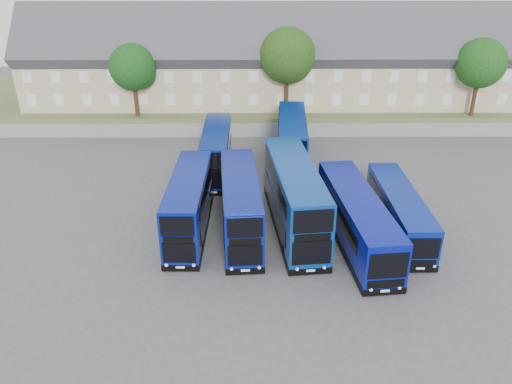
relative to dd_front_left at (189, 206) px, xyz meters
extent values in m
plane|color=#4A494F|center=(6.09, -4.09, -2.03)|extent=(120.00, 120.00, 0.00)
cube|color=slate|center=(6.09, 19.91, -1.28)|extent=(70.00, 0.40, 1.50)
cube|color=#545B33|center=(6.09, 29.91, -1.03)|extent=(80.00, 20.00, 2.00)
cube|color=tan|center=(-17.91, 25.91, 2.97)|extent=(6.00, 8.00, 6.00)
cube|color=#3A3A3F|center=(-17.91, 25.91, 5.97)|extent=(6.00, 10.40, 10.40)
cube|color=brown|center=(-16.41, 25.91, 9.81)|extent=(0.60, 0.90, 1.40)
cube|color=tan|center=(-11.91, 25.91, 2.97)|extent=(6.00, 8.00, 6.00)
cube|color=#3A3A3F|center=(-11.91, 25.91, 5.97)|extent=(6.00, 10.40, 10.40)
cube|color=brown|center=(-10.41, 25.91, 9.81)|extent=(0.60, 0.90, 1.40)
cube|color=tan|center=(-5.91, 25.91, 2.97)|extent=(6.00, 8.00, 6.00)
cube|color=#3A3A3F|center=(-5.91, 25.91, 5.97)|extent=(6.00, 10.40, 10.40)
cube|color=brown|center=(-4.41, 25.91, 9.81)|extent=(0.60, 0.90, 1.40)
cube|color=tan|center=(0.09, 25.91, 2.97)|extent=(6.00, 8.00, 6.00)
cube|color=#3A3A3F|center=(0.09, 25.91, 5.97)|extent=(6.00, 10.40, 10.40)
cube|color=brown|center=(1.59, 25.91, 9.81)|extent=(0.60, 0.90, 1.40)
cube|color=tan|center=(6.09, 25.91, 2.97)|extent=(6.00, 8.00, 6.00)
cube|color=#3A3A3F|center=(6.09, 25.91, 5.97)|extent=(6.00, 10.40, 10.40)
cube|color=brown|center=(7.59, 25.91, 9.81)|extent=(0.60, 0.90, 1.40)
cube|color=tan|center=(12.09, 25.91, 2.97)|extent=(6.00, 8.00, 6.00)
cube|color=#3A3A3F|center=(12.09, 25.91, 5.97)|extent=(6.00, 10.40, 10.40)
cube|color=brown|center=(13.59, 25.91, 9.81)|extent=(0.60, 0.90, 1.40)
cube|color=tan|center=(18.09, 25.91, 2.97)|extent=(6.00, 8.00, 6.00)
cube|color=#3A3A3F|center=(18.09, 25.91, 5.97)|extent=(6.00, 10.40, 10.40)
cube|color=brown|center=(19.59, 25.91, 9.81)|extent=(0.60, 0.90, 1.40)
cube|color=tan|center=(24.09, 25.91, 2.97)|extent=(6.00, 8.00, 6.00)
cube|color=#3A3A3F|center=(24.09, 25.91, 5.97)|extent=(6.00, 10.40, 10.40)
cube|color=brown|center=(25.59, 25.91, 9.81)|extent=(0.60, 0.90, 1.40)
cube|color=tan|center=(30.09, 25.91, 2.97)|extent=(6.00, 8.00, 6.00)
cube|color=#3A3A3F|center=(30.09, 25.91, 5.97)|extent=(6.00, 10.40, 10.40)
cube|color=brown|center=(31.59, 25.91, 9.81)|extent=(0.60, 0.90, 1.40)
cube|color=navy|center=(0.00, 0.03, 0.21)|extent=(2.50, 10.35, 3.78)
cube|color=black|center=(0.00, 0.03, -1.73)|extent=(2.54, 10.39, 0.45)
cube|color=black|center=(-0.08, -5.16, -0.57)|extent=(2.05, 0.09, 1.41)
cube|color=black|center=(-0.08, -5.16, 1.31)|extent=(2.05, 0.09, 1.31)
cylinder|color=black|center=(-1.06, -2.92, -1.53)|extent=(0.32, 1.00, 1.00)
cube|color=navy|center=(3.60, -0.18, 0.28)|extent=(3.19, 10.80, 3.91)
cube|color=black|center=(3.60, -0.18, -1.73)|extent=(3.23, 10.84, 0.45)
cube|color=black|center=(4.00, -5.52, -0.52)|extent=(2.12, 0.21, 1.45)
cube|color=black|center=(4.00, -5.52, 1.41)|extent=(2.12, 0.21, 1.36)
cylinder|color=black|center=(2.77, -3.38, -1.53)|extent=(0.37, 1.02, 1.00)
cube|color=navy|center=(7.40, 0.41, 0.54)|extent=(3.94, 12.19, 4.44)
cube|color=black|center=(7.40, 0.41, -1.73)|extent=(3.99, 12.23, 0.45)
cube|color=black|center=(8.02, -5.57, -0.34)|extent=(2.41, 0.31, 1.63)
cube|color=black|center=(8.02, -5.57, 1.84)|extent=(2.41, 0.31, 1.52)
cylinder|color=black|center=(6.59, -3.48, -1.53)|extent=(0.40, 1.03, 1.00)
cube|color=navy|center=(1.24, 10.48, 0.15)|extent=(2.35, 10.04, 3.66)
cube|color=black|center=(1.24, 10.48, -1.73)|extent=(2.39, 10.08, 0.45)
cube|color=black|center=(1.28, 5.44, -0.61)|extent=(1.98, 0.07, 1.37)
cube|color=black|center=(1.28, 5.44, 1.21)|extent=(1.98, 0.07, 1.28)
cylinder|color=black|center=(0.28, 7.67, -1.53)|extent=(0.31, 1.00, 1.00)
cube|color=#082A93|center=(8.10, 12.62, 0.34)|extent=(3.10, 11.07, 4.03)
cube|color=black|center=(8.10, 12.62, -1.73)|extent=(3.14, 11.11, 0.45)
cube|color=black|center=(7.79, 7.12, -0.48)|extent=(2.19, 0.18, 1.49)
cube|color=black|center=(7.79, 7.12, 1.51)|extent=(2.19, 0.18, 1.39)
cylinder|color=black|center=(6.82, 9.41, -1.53)|extent=(0.36, 1.02, 1.00)
cube|color=#071287|center=(11.51, -1.42, -0.14)|extent=(3.79, 12.62, 3.07)
cube|color=black|center=(11.51, -1.42, -1.73)|extent=(3.84, 12.66, 0.45)
cube|color=black|center=(12.12, -7.63, 0.10)|extent=(2.28, 0.28, 1.66)
cylinder|color=black|center=(10.77, -5.52, -1.53)|extent=(0.40, 1.02, 1.00)
cube|color=navy|center=(14.82, 0.04, -0.37)|extent=(2.33, 10.80, 2.62)
cube|color=black|center=(14.82, 0.04, -1.73)|extent=(2.37, 10.84, 0.45)
cube|color=black|center=(14.86, -5.38, -0.18)|extent=(1.95, 0.07, 1.44)
cylinder|color=black|center=(13.87, -3.16, -1.53)|extent=(0.31, 1.00, 1.00)
cylinder|color=#382314|center=(-7.91, 20.91, 1.85)|extent=(0.44, 0.44, 3.75)
sphere|color=#0E340F|center=(-7.91, 20.91, 5.22)|extent=(4.80, 4.80, 4.80)
sphere|color=#0E340F|center=(-7.31, 21.31, 4.47)|extent=(3.30, 3.30, 3.30)
cylinder|color=#382314|center=(8.09, 21.41, 2.22)|extent=(0.44, 0.44, 4.50)
sphere|color=black|center=(8.09, 21.41, 6.27)|extent=(5.76, 5.76, 5.76)
sphere|color=black|center=(8.69, 21.81, 5.37)|extent=(3.96, 3.96, 3.96)
cylinder|color=#382314|center=(28.09, 20.91, 1.97)|extent=(0.44, 0.44, 4.00)
sphere|color=black|center=(28.09, 20.91, 5.57)|extent=(5.12, 5.12, 5.12)
sphere|color=black|center=(28.69, 21.31, 4.77)|extent=(3.52, 3.52, 3.52)
cylinder|color=#382314|center=(34.09, 27.91, 2.10)|extent=(0.44, 0.44, 4.25)
sphere|color=black|center=(34.09, 27.91, 5.92)|extent=(5.44, 5.44, 5.44)
sphere|color=black|center=(34.69, 28.31, 5.07)|extent=(3.74, 3.74, 3.74)
camera|label=1|loc=(4.47, -31.00, 16.24)|focal=35.00mm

